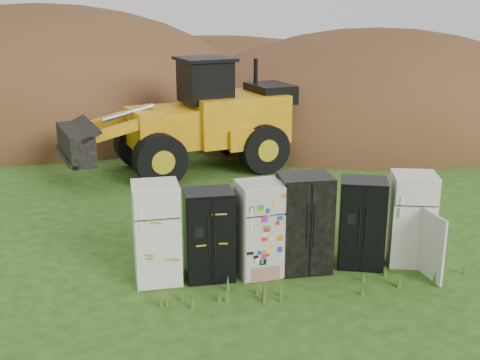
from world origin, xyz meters
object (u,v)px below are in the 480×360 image
Objects in this scene: fridge_leftmost at (157,233)px; wheel_loader at (179,117)px; fridge_dark_mid at (304,223)px; fridge_open_door at (411,219)px; fridge_sticker at (259,229)px; fridge_black_right at (362,223)px; fridge_black_side at (209,235)px.

wheel_loader reaches higher than fridge_leftmost.
fridge_dark_mid is 2.09m from fridge_open_door.
fridge_sticker is 1.04× the size of fridge_black_right.
fridge_sticker is 1.99m from fridge_black_right.
fridge_dark_mid is 0.27× the size of wheel_loader.
fridge_black_side is 2.91m from fridge_black_right.
fridge_dark_mid is (0.86, 0.04, 0.04)m from fridge_sticker.
fridge_leftmost is 0.93m from fridge_black_side.
wheel_loader is at bearing 104.16° from fridge_dark_mid.
fridge_black_side is 0.98× the size of fridge_black_right.
fridge_black_side is 1.79m from fridge_dark_mid.
wheel_loader reaches higher than fridge_sticker.
fridge_sticker reaches higher than fridge_black_right.
fridge_black_right is at bearing -82.38° from wheel_loader.
fridge_dark_mid is at bearing -1.73° from fridge_leftmost.
fridge_black_right is at bearing -5.32° from fridge_sticker.
fridge_leftmost is 1.10× the size of fridge_black_side.
fridge_leftmost reaches higher than fridge_sticker.
fridge_dark_mid is 1.08× the size of fridge_black_right.
fridge_open_door reaches higher than fridge_black_right.
fridge_sticker is at bearing -164.79° from fridge_open_door.
fridge_open_door is (0.97, -0.05, 0.04)m from fridge_black_right.
fridge_open_door is at bearing -6.71° from fridge_sticker.
fridge_sticker is at bearing -0.31° from fridge_black_side.
wheel_loader is at bearing 90.82° from fridge_sticker.
wheel_loader is at bearing 130.89° from fridge_black_right.
fridge_open_door is (2.09, -0.06, -0.03)m from fridge_dark_mid.
fridge_dark_mid reaches higher than fridge_black_side.
fridge_leftmost is 1.04× the size of fridge_sticker.
fridge_sticker is 7.22m from wheel_loader.
fridge_black_right is (2.91, 0.04, 0.02)m from fridge_black_side.
fridge_open_door reaches higher than fridge_sticker.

